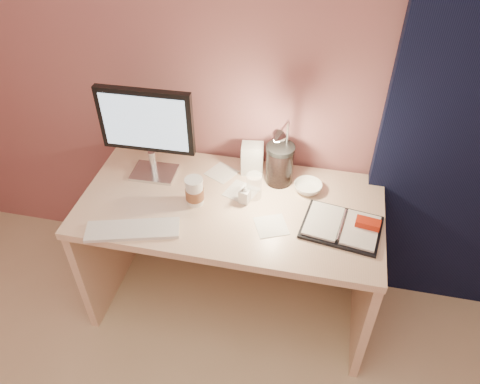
% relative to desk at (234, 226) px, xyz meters
% --- Properties ---
extents(room, '(3.50, 3.50, 3.50)m').
position_rel_desk_xyz_m(room, '(0.95, 0.24, 0.63)').
color(room, '#C6B28E').
rests_on(room, ground).
extents(desk, '(1.40, 0.70, 0.73)m').
position_rel_desk_xyz_m(desk, '(0.00, 0.00, 0.00)').
color(desk, beige).
rests_on(desk, ground).
extents(monitor, '(0.44, 0.16, 0.47)m').
position_rel_desk_xyz_m(monitor, '(-0.42, 0.06, 0.51)').
color(monitor, silver).
rests_on(monitor, desk).
extents(keyboard, '(0.42, 0.22, 0.02)m').
position_rel_desk_xyz_m(keyboard, '(-0.37, -0.34, 0.23)').
color(keyboard, silver).
rests_on(keyboard, desk).
extents(planner, '(0.37, 0.30, 0.05)m').
position_rel_desk_xyz_m(planner, '(0.52, -0.13, 0.24)').
color(planner, black).
rests_on(planner, desk).
extents(paper_a, '(0.18, 0.18, 0.00)m').
position_rel_desk_xyz_m(paper_a, '(0.21, -0.18, 0.23)').
color(paper_a, silver).
rests_on(paper_a, desk).
extents(paper_b, '(0.17, 0.17, 0.00)m').
position_rel_desk_xyz_m(paper_b, '(0.03, 0.01, 0.23)').
color(paper_b, silver).
rests_on(paper_b, desk).
extents(paper_c, '(0.17, 0.17, 0.00)m').
position_rel_desk_xyz_m(paper_c, '(-0.09, 0.14, 0.23)').
color(paper_c, silver).
rests_on(paper_c, desk).
extents(coffee_cup, '(0.09, 0.09, 0.14)m').
position_rel_desk_xyz_m(coffee_cup, '(-0.16, -0.10, 0.29)').
color(coffee_cup, silver).
rests_on(coffee_cup, desk).
extents(clear_cup, '(0.07, 0.07, 0.13)m').
position_rel_desk_xyz_m(clear_cup, '(0.10, -0.00, 0.29)').
color(clear_cup, white).
rests_on(clear_cup, desk).
extents(bowl, '(0.17, 0.17, 0.04)m').
position_rel_desk_xyz_m(bowl, '(0.34, 0.09, 0.25)').
color(bowl, white).
rests_on(bowl, desk).
extents(lotion_bottle, '(0.06, 0.06, 0.10)m').
position_rel_desk_xyz_m(lotion_bottle, '(0.06, -0.05, 0.28)').
color(lotion_bottle, silver).
rests_on(lotion_bottle, desk).
extents(dark_jar, '(0.13, 0.13, 0.18)m').
position_rel_desk_xyz_m(dark_jar, '(0.19, 0.13, 0.32)').
color(dark_jar, black).
rests_on(dark_jar, desk).
extents(product_box, '(0.12, 0.10, 0.16)m').
position_rel_desk_xyz_m(product_box, '(0.05, 0.18, 0.31)').
color(product_box, silver).
rests_on(product_box, desk).
extents(desk_lamp, '(0.11, 0.22, 0.36)m').
position_rel_desk_xyz_m(desk_lamp, '(0.23, 0.07, 0.45)').
color(desk_lamp, silver).
rests_on(desk_lamp, desk).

